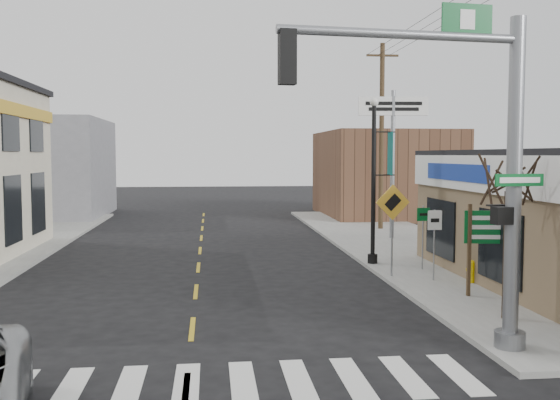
{
  "coord_description": "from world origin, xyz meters",
  "views": [
    {
      "loc": [
        0.44,
        -10.47,
        4.07
      ],
      "look_at": [
        2.39,
        6.86,
        2.8
      ],
      "focal_mm": 40.0,
      "sensor_mm": 36.0,
      "label": 1
    }
  ],
  "objects": [
    {
      "name": "ground",
      "position": [
        0.0,
        0.0,
        0.0
      ],
      "size": [
        140.0,
        140.0,
        0.0
      ],
      "primitive_type": "plane",
      "color": "black",
      "rests_on": "ground"
    },
    {
      "name": "sidewalk_right",
      "position": [
        9.0,
        13.0,
        0.07
      ],
      "size": [
        6.0,
        38.0,
        0.13
      ],
      "primitive_type": "cube",
      "color": "gray",
      "rests_on": "ground"
    },
    {
      "name": "center_line",
      "position": [
        0.0,
        8.0,
        0.01
      ],
      "size": [
        0.12,
        56.0,
        0.01
      ],
      "primitive_type": "cube",
      "color": "gold",
      "rests_on": "ground"
    },
    {
      "name": "crosswalk",
      "position": [
        0.0,
        0.4,
        0.01
      ],
      "size": [
        11.0,
        2.2,
        0.01
      ],
      "primitive_type": "cube",
      "color": "silver",
      "rests_on": "ground"
    },
    {
      "name": "bldg_distant_right",
      "position": [
        12.0,
        30.0,
        2.8
      ],
      "size": [
        8.0,
        10.0,
        5.6
      ],
      "primitive_type": "cube",
      "color": "brown",
      "rests_on": "ground"
    },
    {
      "name": "bldg_distant_left",
      "position": [
        -11.0,
        32.0,
        3.2
      ],
      "size": [
        9.0,
        10.0,
        6.4
      ],
      "primitive_type": "cube",
      "color": "gray",
      "rests_on": "ground"
    },
    {
      "name": "traffic_signal_pole",
      "position": [
        5.7,
        1.43,
        4.2
      ],
      "size": [
        5.41,
        0.4,
        6.85
      ],
      "rotation": [
        0.0,
        0.0,
        0.1
      ],
      "color": "slate",
      "rests_on": "sidewalk_right"
    },
    {
      "name": "guide_sign",
      "position": [
        8.2,
        5.98,
        1.81
      ],
      "size": [
        1.47,
        0.13,
        2.58
      ],
      "rotation": [
        0.0,
        0.0,
        -0.16
      ],
      "color": "#4B3823",
      "rests_on": "sidewalk_right"
    },
    {
      "name": "fire_hydrant",
      "position": [
        8.44,
        7.74,
        0.51
      ],
      "size": [
        0.22,
        0.22,
        0.7
      ],
      "rotation": [
        0.0,
        0.0,
        -0.41
      ],
      "color": "#DEB805",
      "rests_on": "sidewalk_right"
    },
    {
      "name": "ped_crossing_sign",
      "position": [
        6.3,
        9.03,
        2.15
      ],
      "size": [
        1.16,
        0.08,
        2.99
      ],
      "rotation": [
        0.0,
        0.0,
        0.11
      ],
      "color": "gray",
      "rests_on": "sidewalk_right"
    },
    {
      "name": "lamp_post",
      "position": [
        6.36,
        11.44,
        3.59
      ],
      "size": [
        0.77,
        0.61,
        5.96
      ],
      "rotation": [
        0.0,
        0.0,
        -0.1
      ],
      "color": "black",
      "rests_on": "sidewalk_right"
    },
    {
      "name": "dance_center_sign",
      "position": [
        9.0,
        18.13,
        5.35
      ],
      "size": [
        3.27,
        0.2,
        6.95
      ],
      "rotation": [
        0.0,
        0.0,
        -0.09
      ],
      "color": "gray",
      "rests_on": "sidewalk_right"
    },
    {
      "name": "bare_tree",
      "position": [
        7.5,
        3.6,
        3.76
      ],
      "size": [
        2.3,
        2.3,
        4.61
      ],
      "rotation": [
        0.0,
        0.0,
        0.19
      ],
      "color": "black",
      "rests_on": "sidewalk_right"
    },
    {
      "name": "shrub_back",
      "position": [
        10.1,
        7.8,
        0.56
      ],
      "size": [
        1.15,
        1.15,
        0.86
      ],
      "primitive_type": "ellipsoid",
      "color": "black",
      "rests_on": "sidewalk_right"
    },
    {
      "name": "utility_pole_far",
      "position": [
        9.5,
        21.86,
        5.14
      ],
      "size": [
        1.7,
        0.26,
        9.78
      ],
      "rotation": [
        0.0,
        0.0,
        -0.03
      ],
      "color": "#3A2E1D",
      "rests_on": "sidewalk_right"
    }
  ]
}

